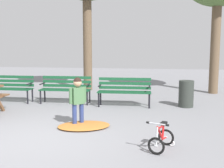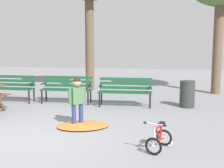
{
  "view_description": "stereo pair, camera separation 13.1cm",
  "coord_description": "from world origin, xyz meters",
  "px_view_note": "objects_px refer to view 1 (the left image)",
  "views": [
    {
      "loc": [
        2.29,
        -4.93,
        1.79
      ],
      "look_at": [
        1.18,
        1.99,
        0.85
      ],
      "focal_mm": 44.71,
      "sensor_mm": 36.0,
      "label": 1
    },
    {
      "loc": [
        2.42,
        -4.9,
        1.79
      ],
      "look_at": [
        1.18,
        1.99,
        0.85
      ],
      "focal_mm": 44.71,
      "sensor_mm": 36.0,
      "label": 2
    }
  ],
  "objects_px": {
    "child_standing": "(78,97)",
    "trash_bin": "(186,94)",
    "park_bench_far_left": "(9,86)",
    "kids_bicycle": "(161,139)",
    "park_bench_left": "(66,87)",
    "park_bench_right": "(124,89)"
  },
  "relations": [
    {
      "from": "child_standing",
      "to": "trash_bin",
      "type": "height_order",
      "value": "child_standing"
    },
    {
      "from": "park_bench_far_left",
      "to": "kids_bicycle",
      "type": "height_order",
      "value": "park_bench_far_left"
    },
    {
      "from": "park_bench_far_left",
      "to": "trash_bin",
      "type": "relative_size",
      "value": 2.03
    },
    {
      "from": "kids_bicycle",
      "to": "trash_bin",
      "type": "xyz_separation_m",
      "value": [
        0.78,
        3.68,
        0.2
      ]
    },
    {
      "from": "park_bench_far_left",
      "to": "trash_bin",
      "type": "distance_m",
      "value": 5.64
    },
    {
      "from": "park_bench_far_left",
      "to": "kids_bicycle",
      "type": "xyz_separation_m",
      "value": [
        4.86,
        -3.57,
        -0.31
      ]
    },
    {
      "from": "kids_bicycle",
      "to": "trash_bin",
      "type": "relative_size",
      "value": 0.79
    },
    {
      "from": "park_bench_far_left",
      "to": "park_bench_left",
      "type": "distance_m",
      "value": 1.9
    },
    {
      "from": "park_bench_left",
      "to": "park_bench_right",
      "type": "bearing_deg",
      "value": -4.4
    },
    {
      "from": "park_bench_right",
      "to": "child_standing",
      "type": "xyz_separation_m",
      "value": [
        -0.79,
        -2.31,
        0.15
      ]
    },
    {
      "from": "park_bench_left",
      "to": "kids_bicycle",
      "type": "distance_m",
      "value": 4.72
    },
    {
      "from": "child_standing",
      "to": "park_bench_right",
      "type": "bearing_deg",
      "value": 71.11
    },
    {
      "from": "park_bench_far_left",
      "to": "kids_bicycle",
      "type": "distance_m",
      "value": 6.04
    },
    {
      "from": "park_bench_left",
      "to": "child_standing",
      "type": "relative_size",
      "value": 1.45
    },
    {
      "from": "park_bench_right",
      "to": "trash_bin",
      "type": "xyz_separation_m",
      "value": [
        1.84,
        0.16,
        -0.11
      ]
    },
    {
      "from": "park_bench_left",
      "to": "park_bench_right",
      "type": "height_order",
      "value": "same"
    },
    {
      "from": "park_bench_far_left",
      "to": "child_standing",
      "type": "bearing_deg",
      "value": -38.15
    },
    {
      "from": "park_bench_right",
      "to": "trash_bin",
      "type": "relative_size",
      "value": 2.05
    },
    {
      "from": "park_bench_left",
      "to": "child_standing",
      "type": "bearing_deg",
      "value": -65.75
    },
    {
      "from": "child_standing",
      "to": "trash_bin",
      "type": "distance_m",
      "value": 3.61
    },
    {
      "from": "trash_bin",
      "to": "park_bench_right",
      "type": "bearing_deg",
      "value": -175.12
    },
    {
      "from": "park_bench_far_left",
      "to": "trash_bin",
      "type": "bearing_deg",
      "value": 1.09
    }
  ]
}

